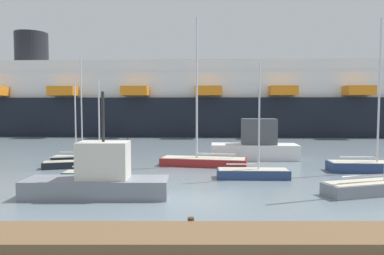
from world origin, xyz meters
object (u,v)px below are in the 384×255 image
at_px(sailboat_4, 96,174).
at_px(channel_buoy_0, 128,150).
at_px(sailboat_1, 371,165).
at_px(cruise_ship, 144,102).
at_px(fishing_boat_1, 100,178).
at_px(sailboat_6, 204,159).
at_px(fishing_boat_0, 256,145).
at_px(sailboat_0, 378,184).
at_px(sailboat_3, 72,163).
at_px(sailboat_5, 253,172).
at_px(sailboat_7, 79,158).

bearing_deg(sailboat_4, channel_buoy_0, 95.36).
height_order(sailboat_1, cruise_ship, cruise_ship).
bearing_deg(sailboat_1, fishing_boat_1, -154.90).
relative_size(sailboat_6, cruise_ship, 0.10).
bearing_deg(fishing_boat_0, fishing_boat_1, -125.02).
xyz_separation_m(sailboat_0, cruise_ship, (-18.39, 42.40, 5.01)).
xyz_separation_m(sailboat_1, channel_buoy_0, (-19.21, 9.75, -0.14)).
bearing_deg(fishing_boat_0, channel_buoy_0, 167.04).
xyz_separation_m(sailboat_1, sailboat_3, (-22.04, 1.66, -0.17)).
relative_size(sailboat_0, fishing_boat_1, 1.42).
relative_size(sailboat_0, sailboat_6, 0.90).
distance_m(sailboat_0, sailboat_3, 20.81).
relative_size(sailboat_3, sailboat_5, 0.86).
relative_size(sailboat_1, fishing_boat_0, 1.40).
height_order(sailboat_4, sailboat_5, sailboat_5).
xyz_separation_m(sailboat_4, sailboat_7, (-3.06, 6.15, 0.13)).
relative_size(sailboat_5, sailboat_7, 0.87).
relative_size(sailboat_1, sailboat_5, 1.46).
xyz_separation_m(sailboat_5, cruise_ship, (-12.38, 38.38, 5.14)).
relative_size(sailboat_1, sailboat_4, 1.71).
xyz_separation_m(sailboat_1, sailboat_7, (-22.21, 3.79, -0.07)).
xyz_separation_m(sailboat_1, sailboat_5, (-8.85, -2.31, -0.13)).
bearing_deg(sailboat_1, fishing_boat_0, 142.70).
bearing_deg(fishing_boat_1, sailboat_1, 21.63).
distance_m(sailboat_1, channel_buoy_0, 21.54).
xyz_separation_m(sailboat_6, sailboat_7, (-10.28, 1.27, -0.08)).
distance_m(sailboat_1, sailboat_6, 12.19).
distance_m(sailboat_4, fishing_boat_0, 14.76).
height_order(sailboat_4, cruise_ship, cruise_ship).
height_order(sailboat_3, fishing_boat_1, sailboat_3).
bearing_deg(sailboat_5, fishing_boat_0, 80.42).
bearing_deg(channel_buoy_0, sailboat_4, -89.70).
height_order(sailboat_3, sailboat_7, sailboat_7).
distance_m(sailboat_3, sailboat_6, 10.15).
bearing_deg(sailboat_0, fishing_boat_1, 166.82).
bearing_deg(cruise_ship, sailboat_3, -89.01).
bearing_deg(sailboat_4, sailboat_1, 12.08).
xyz_separation_m(sailboat_3, sailboat_5, (13.19, -3.98, 0.05)).
bearing_deg(sailboat_3, sailboat_0, -38.10).
bearing_deg(sailboat_6, sailboat_1, 178.92).
height_order(sailboat_1, sailboat_4, sailboat_1).
height_order(sailboat_0, sailboat_4, sailboat_0).
bearing_deg(sailboat_5, sailboat_7, 157.31).
xyz_separation_m(sailboat_4, fishing_boat_1, (1.50, -4.63, 0.67)).
height_order(sailboat_6, cruise_ship, cruise_ship).
distance_m(sailboat_1, sailboat_3, 22.11).
bearing_deg(sailboat_0, sailboat_7, 136.71).
bearing_deg(sailboat_3, channel_buoy_0, 55.22).
distance_m(sailboat_6, fishing_boat_1, 11.11).
relative_size(sailboat_3, fishing_boat_1, 0.87).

